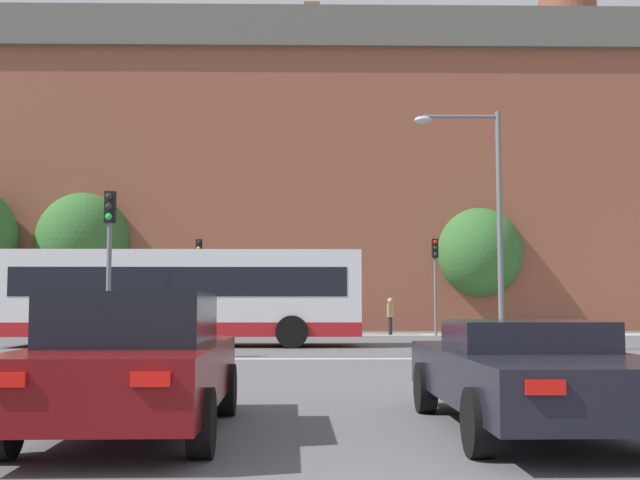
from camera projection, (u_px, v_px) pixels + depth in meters
name	position (u px, v px, depth m)	size (l,w,h in m)	color
stop_line_strip	(321.00, 359.00, 19.89)	(8.19, 0.30, 0.01)	silver
far_pavement	(315.00, 335.00, 34.43)	(69.10, 2.50, 0.01)	#A09B91
brick_civic_building	(308.00, 186.00, 47.14)	(38.08, 16.39, 22.84)	brown
car_saloon_left	(134.00, 362.00, 8.63)	(2.06, 4.54, 1.52)	#600C0F
car_roadster_right	(530.00, 373.00, 8.85)	(2.12, 4.89, 1.20)	black
bus_crossing_lead	(184.00, 295.00, 25.68)	(11.28, 2.67, 3.03)	silver
traffic_light_far_left	(199.00, 270.00, 34.12)	(0.26, 0.31, 4.08)	slate
traffic_light_far_right	(435.00, 270.00, 33.67)	(0.26, 0.31, 4.07)	slate
traffic_light_near_left	(109.00, 246.00, 20.11)	(0.26, 0.31, 4.20)	slate
street_lamp_junction	(484.00, 202.00, 22.98)	(2.51, 0.36, 6.91)	slate
pedestrian_waiting	(355.00, 310.00, 34.52)	(0.26, 0.40, 1.82)	#333851
pedestrian_walking_east	(390.00, 313.00, 34.33)	(0.25, 0.42, 1.58)	black
pedestrian_walking_west	(83.00, 311.00, 34.39)	(0.32, 0.44, 1.72)	#333851
tree_by_building	(479.00, 253.00, 39.29)	(4.20, 4.20, 6.03)	#4C3823
tree_kerbside	(83.00, 242.00, 38.79)	(4.53, 4.53, 6.70)	#4C3823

